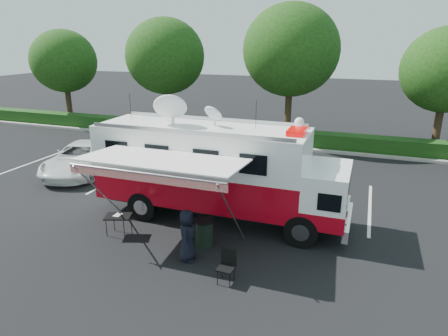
# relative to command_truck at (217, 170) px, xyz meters

# --- Properties ---
(ground_plane) EXTENTS (120.00, 120.00, 0.00)m
(ground_plane) POSITION_rel_command_truck_xyz_m (0.08, 0.00, -1.96)
(ground_plane) COLOR black
(ground_plane) RESTS_ON ground
(back_border) EXTENTS (60.00, 6.14, 8.87)m
(back_border) POSITION_rel_command_truck_xyz_m (1.23, 12.90, 3.04)
(back_border) COLOR #9E998E
(back_border) RESTS_ON ground_plane
(stall_lines) EXTENTS (24.12, 5.50, 0.01)m
(stall_lines) POSITION_rel_command_truck_xyz_m (-0.42, 3.00, -1.96)
(stall_lines) COLOR silver
(stall_lines) RESTS_ON ground_plane
(command_truck) EXTENTS (9.54, 2.62, 4.58)m
(command_truck) POSITION_rel_command_truck_xyz_m (0.00, 0.00, 0.00)
(command_truck) COLOR black
(command_truck) RESTS_ON ground_plane
(awning) EXTENTS (5.21, 2.69, 3.14)m
(awning) POSITION_rel_command_truck_xyz_m (-0.85, -2.72, 0.99)
(awning) COLOR white
(awning) RESTS_ON ground_plane
(white_suv) EXTENTS (3.73, 5.92, 1.52)m
(white_suv) POSITION_rel_command_truck_xyz_m (-8.60, 2.80, -1.96)
(white_suv) COLOR silver
(white_suv) RESTS_ON ground_plane
(person) EXTENTS (0.72, 0.94, 1.70)m
(person) POSITION_rel_command_truck_xyz_m (0.22, -3.23, -1.96)
(person) COLOR black
(person) RESTS_ON ground_plane
(folding_table) EXTENTS (1.05, 0.89, 0.76)m
(folding_table) POSITION_rel_command_truck_xyz_m (-2.77, -2.54, -1.25)
(folding_table) COLOR black
(folding_table) RESTS_ON ground_plane
(folding_chair) EXTENTS (0.49, 0.51, 0.99)m
(folding_chair) POSITION_rel_command_truck_xyz_m (1.77, -3.87, -1.38)
(folding_chair) COLOR black
(folding_chair) RESTS_ON ground_plane
(trash_bin) EXTENTS (0.62, 0.62, 0.93)m
(trash_bin) POSITION_rel_command_truck_xyz_m (0.37, -2.21, -1.49)
(trash_bin) COLOR black
(trash_bin) RESTS_ON ground_plane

